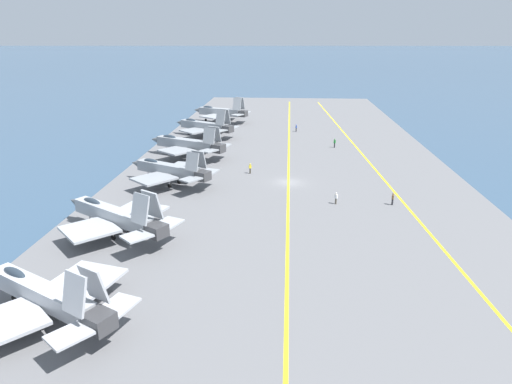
% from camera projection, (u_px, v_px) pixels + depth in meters
% --- Properties ---
extents(ground_plane, '(2000.00, 2000.00, 0.00)m').
position_uv_depth(ground_plane, '(288.00, 185.00, 71.38)').
color(ground_plane, '#334C66').
extents(carrier_deck, '(201.92, 55.74, 0.40)m').
position_uv_depth(carrier_deck, '(288.00, 183.00, 71.32)').
color(carrier_deck, slate).
rests_on(carrier_deck, ground).
extents(deck_stripe_foul_line, '(181.41, 11.49, 0.01)m').
position_uv_depth(deck_stripe_foul_line, '(388.00, 184.00, 70.22)').
color(deck_stripe_foul_line, yellow).
rests_on(deck_stripe_foul_line, carrier_deck).
extents(deck_stripe_centerline, '(181.73, 0.36, 0.01)m').
position_uv_depth(deck_stripe_centerline, '(288.00, 182.00, 71.25)').
color(deck_stripe_centerline, yellow).
rests_on(deck_stripe_centerline, carrier_deck).
extents(parked_jet_second, '(13.73, 15.57, 6.00)m').
position_uv_depth(parked_jet_second, '(45.00, 295.00, 36.19)').
color(parked_jet_second, '#A8AAAF').
rests_on(parked_jet_second, carrier_deck).
extents(parked_jet_third, '(13.28, 16.09, 6.30)m').
position_uv_depth(parked_jet_third, '(115.00, 216.00, 51.71)').
color(parked_jet_third, '#9EA3A8').
rests_on(parked_jet_third, carrier_deck).
extents(parked_jet_fourth, '(12.97, 15.08, 5.92)m').
position_uv_depth(parked_jet_fourth, '(170.00, 170.00, 69.15)').
color(parked_jet_fourth, gray).
rests_on(parked_jet_fourth, carrier_deck).
extents(parked_jet_fifth, '(12.43, 16.60, 6.28)m').
position_uv_depth(parked_jet_fifth, '(187.00, 144.00, 84.96)').
color(parked_jet_fifth, gray).
rests_on(parked_jet_fifth, carrier_deck).
extents(parked_jet_sixth, '(12.69, 15.62, 6.67)m').
position_uv_depth(parked_jet_sixth, '(204.00, 126.00, 102.03)').
color(parked_jet_sixth, gray).
rests_on(parked_jet_sixth, carrier_deck).
extents(parked_jet_seventh, '(13.80, 15.79, 6.75)m').
position_uv_depth(parked_jet_seventh, '(221.00, 112.00, 119.35)').
color(parked_jet_seventh, '#93999E').
rests_on(parked_jet_seventh, carrier_deck).
extents(crew_white_vest, '(0.45, 0.46, 1.66)m').
position_uv_depth(crew_white_vest, '(336.00, 198.00, 61.81)').
color(crew_white_vest, '#4C473D').
rests_on(crew_white_vest, carrier_deck).
extents(crew_blue_vest, '(0.44, 0.35, 1.71)m').
position_uv_depth(crew_blue_vest, '(296.00, 128.00, 108.23)').
color(crew_blue_vest, '#232328').
rests_on(crew_blue_vest, carrier_deck).
extents(crew_green_vest, '(0.38, 0.45, 1.86)m').
position_uv_depth(crew_green_vest, '(335.00, 143.00, 92.86)').
color(crew_green_vest, '#232328').
rests_on(crew_green_vest, carrier_deck).
extents(crew_brown_vest, '(0.45, 0.38, 1.69)m').
position_uv_depth(crew_brown_vest, '(393.00, 198.00, 61.45)').
color(crew_brown_vest, '#232328').
rests_on(crew_brown_vest, carrier_deck).
extents(crew_yellow_vest, '(0.39, 0.45, 1.74)m').
position_uv_depth(crew_yellow_vest, '(250.00, 168.00, 75.44)').
color(crew_yellow_vest, '#383328').
rests_on(crew_yellow_vest, carrier_deck).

